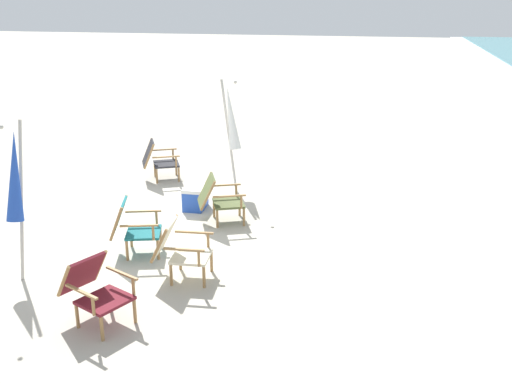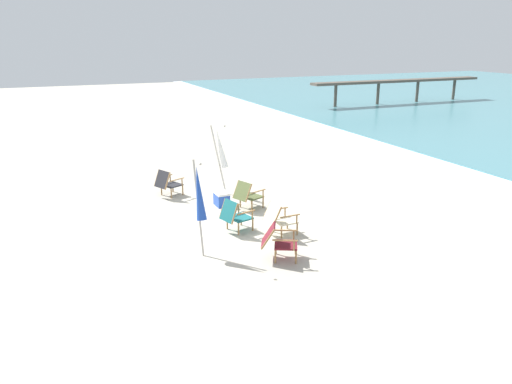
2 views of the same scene
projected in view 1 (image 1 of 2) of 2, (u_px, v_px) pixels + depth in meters
name	position (u px, v px, depth m)	size (l,w,h in m)	color
ground_plane	(130.00, 227.00, 9.61)	(80.00, 80.00, 0.00)	#B7AF9E
beach_chair_front_right	(95.00, 288.00, 6.80)	(0.86, 0.95, 0.77)	maroon
beach_chair_front_left	(158.00, 159.00, 11.85)	(0.81, 0.88, 0.81)	#28282D
beach_chair_back_left	(219.00, 198.00, 9.69)	(0.80, 0.89, 0.79)	#515B33
beach_chair_mid_center	(179.00, 248.00, 7.82)	(0.62, 0.76, 0.80)	beige
beach_chair_far_center	(132.00, 226.00, 8.54)	(0.73, 0.82, 0.81)	#196066
umbrella_furled_white	(231.00, 119.00, 10.97)	(0.47, 0.49, 2.09)	#B7B2A8
umbrella_furled_blue	(15.00, 178.00, 7.60)	(0.55, 0.24, 2.09)	#B7B2A8
cooler_box	(195.00, 197.00, 10.37)	(0.49, 0.35, 0.40)	blue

